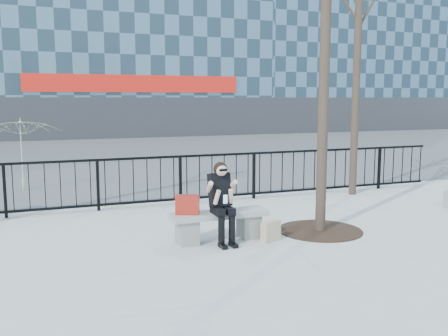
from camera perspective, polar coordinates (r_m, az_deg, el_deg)
name	(u,v)px	position (r m, az deg, el deg)	size (l,w,h in m)	color
ground	(219,240)	(8.45, -0.59, -8.26)	(120.00, 120.00, 0.00)	#A2A29D
street_surface	(102,151)	(22.90, -13.81, 1.86)	(60.00, 23.00, 0.01)	#474747
railing	(172,180)	(11.12, -6.00, -1.42)	(14.00, 0.06, 1.10)	black
tree_grate	(320,230)	(9.17, 10.91, -7.01)	(1.50, 1.50, 0.02)	black
bench_main	(219,223)	(8.37, -0.60, -6.28)	(1.65, 0.46, 0.49)	slate
seated_woman	(222,203)	(8.14, -0.21, -4.02)	(0.50, 0.64, 1.34)	black
handbag	(187,205)	(8.14, -4.20, -4.21)	(0.38, 0.18, 0.31)	maroon
shopping_bag	(271,231)	(8.39, 5.37, -7.19)	(0.36, 0.13, 0.34)	#CCB490
vendor_umbrella	(21,154)	(13.71, -22.18, 1.44)	(2.05, 2.09, 1.88)	#F4FA37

